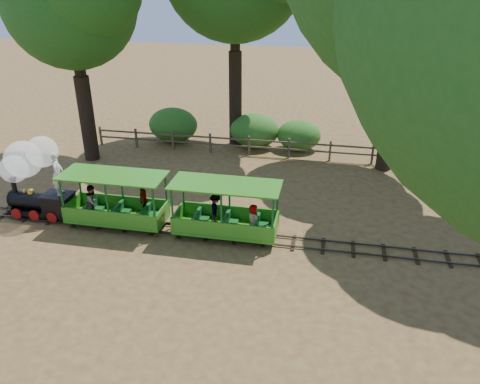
% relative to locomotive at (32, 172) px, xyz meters
% --- Properties ---
extents(ground, '(90.00, 90.00, 0.00)m').
position_rel_locomotive_xyz_m(ground, '(7.60, -0.07, -1.82)').
color(ground, olive).
rests_on(ground, ground).
extents(track, '(22.00, 1.00, 0.10)m').
position_rel_locomotive_xyz_m(track, '(7.60, -0.07, -1.75)').
color(track, '#3F3D3A').
rests_on(track, ground).
extents(locomotive, '(2.84, 1.34, 3.26)m').
position_rel_locomotive_xyz_m(locomotive, '(0.00, 0.00, 0.00)').
color(locomotive, black).
rests_on(locomotive, ground).
extents(carriage_front, '(3.71, 1.51, 1.93)m').
position_rel_locomotive_xyz_m(carriage_front, '(3.18, -0.07, -1.01)').
color(carriage_front, '#36901F').
rests_on(carriage_front, track).
extents(carriage_rear, '(3.71, 1.51, 1.93)m').
position_rel_locomotive_xyz_m(carriage_rear, '(7.27, -0.06, -1.03)').
color(carriage_rear, '#36901F').
rests_on(carriage_rear, track).
extents(oak_ne, '(7.29, 6.41, 9.99)m').
position_rel_locomotive_xyz_m(oak_ne, '(13.07, 7.50, 5.54)').
color(oak_ne, '#2D2116').
rests_on(oak_ne, ground).
extents(fence, '(18.10, 0.10, 1.00)m').
position_rel_locomotive_xyz_m(fence, '(7.60, 7.93, -1.24)').
color(fence, brown).
rests_on(fence, ground).
extents(shrub_west, '(2.65, 2.04, 1.83)m').
position_rel_locomotive_xyz_m(shrub_west, '(2.21, 9.23, -0.90)').
color(shrub_west, '#2D6B1E').
rests_on(shrub_west, ground).
extents(shrub_mid_w, '(2.56, 1.97, 1.77)m').
position_rel_locomotive_xyz_m(shrub_mid_w, '(6.65, 9.23, -0.94)').
color(shrub_mid_w, '#2D6B1E').
rests_on(shrub_mid_w, ground).
extents(shrub_mid_e, '(2.25, 1.73, 1.55)m').
position_rel_locomotive_xyz_m(shrub_mid_e, '(8.96, 9.23, -1.04)').
color(shrub_mid_e, '#2D6B1E').
rests_on(shrub_mid_e, ground).
extents(shrub_east, '(2.47, 1.90, 1.71)m').
position_rel_locomotive_xyz_m(shrub_east, '(16.60, 9.23, -0.97)').
color(shrub_east, '#2D6B1E').
rests_on(shrub_east, ground).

